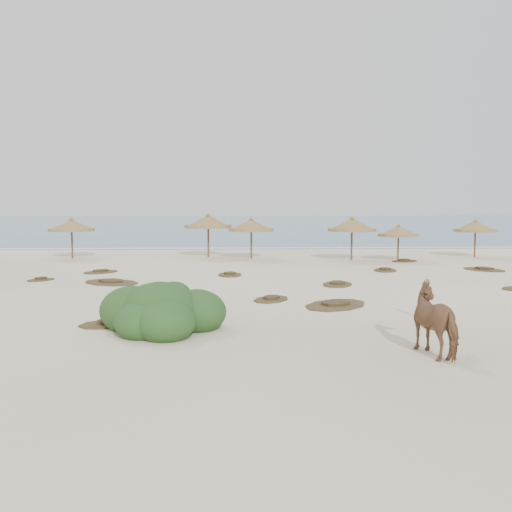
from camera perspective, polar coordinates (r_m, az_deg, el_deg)
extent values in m
plane|color=beige|center=(20.17, 4.83, -5.36)|extent=(160.00, 160.00, 0.00)
cube|color=#2D5E88|center=(94.76, -0.93, 3.25)|extent=(200.00, 100.00, 0.01)
cube|color=white|center=(45.88, 0.72, 0.79)|extent=(70.00, 0.60, 0.01)
cylinder|color=brown|center=(39.69, -17.92, 1.28)|extent=(0.12, 0.12, 2.08)
cylinder|color=olive|center=(39.64, -17.95, 2.52)|extent=(3.29, 3.29, 0.18)
cone|color=olive|center=(39.63, -17.97, 2.99)|extent=(3.18, 3.18, 0.74)
cone|color=olive|center=(39.61, -17.99, 3.63)|extent=(0.36, 0.36, 0.22)
cylinder|color=brown|center=(38.75, -4.79, 1.58)|extent=(0.13, 0.13, 2.28)
cylinder|color=olive|center=(38.69, -4.80, 2.97)|extent=(4.30, 4.30, 0.20)
cone|color=olive|center=(38.68, -4.80, 3.50)|extent=(4.16, 4.16, 0.81)
cone|color=olive|center=(38.67, -4.81, 4.22)|extent=(0.39, 0.39, 0.24)
cylinder|color=brown|center=(37.39, -0.47, 1.31)|extent=(0.12, 0.12, 2.10)
cylinder|color=olive|center=(37.33, -0.48, 2.64)|extent=(3.86, 3.86, 0.18)
cone|color=olive|center=(37.32, -0.48, 3.15)|extent=(3.73, 3.73, 0.75)
cone|color=olive|center=(37.30, -0.48, 3.84)|extent=(0.36, 0.36, 0.22)
cylinder|color=brown|center=(36.98, 9.54, 1.23)|extent=(0.12, 0.12, 2.15)
cylinder|color=olive|center=(36.93, 9.57, 2.61)|extent=(3.23, 3.23, 0.18)
cone|color=olive|center=(36.91, 9.57, 3.13)|extent=(3.13, 3.13, 0.77)
cone|color=olive|center=(36.90, 9.59, 3.85)|extent=(0.37, 0.37, 0.23)
cylinder|color=brown|center=(37.30, 14.03, 0.90)|extent=(0.10, 0.10, 1.79)
cylinder|color=olive|center=(37.25, 14.06, 2.04)|extent=(3.40, 3.40, 0.15)
cone|color=olive|center=(37.23, 14.07, 2.47)|extent=(3.28, 3.28, 0.64)
cone|color=olive|center=(37.22, 14.08, 3.06)|extent=(0.31, 0.31, 0.19)
cylinder|color=brown|center=(41.11, 21.05, 1.25)|extent=(0.11, 0.11, 1.98)
cylinder|color=olive|center=(41.07, 21.09, 2.39)|extent=(3.27, 3.27, 0.17)
cone|color=olive|center=(41.05, 21.10, 2.83)|extent=(3.16, 3.16, 0.71)
cone|color=olive|center=(41.04, 21.13, 3.42)|extent=(0.34, 0.34, 0.21)
imported|color=brown|center=(14.86, 17.85, -6.13)|extent=(1.41, 2.23, 1.74)
cylinder|color=#726855|center=(19.06, 16.74, -4.19)|extent=(0.13, 0.13, 1.32)
ellipsoid|color=#2B4F22|center=(16.89, -9.52, -5.41)|extent=(2.25, 2.25, 1.69)
ellipsoid|color=#2B4F22|center=(17.15, -5.99, -5.59)|extent=(1.80, 1.80, 1.35)
ellipsoid|color=#2B4F22|center=(17.47, -12.28, -5.29)|extent=(1.91, 1.91, 1.44)
ellipsoid|color=#2B4F22|center=(16.13, -9.05, -6.54)|extent=(1.69, 1.69, 1.27)
ellipsoid|color=#2B4F22|center=(16.44, -11.31, -6.43)|extent=(1.58, 1.58, 1.18)
ellipsoid|color=#2B4F22|center=(17.85, -6.94, -5.52)|extent=(1.35, 1.35, 1.01)
ellipsoid|color=#2B4F22|center=(17.33, -8.20, -3.79)|extent=(1.01, 1.01, 0.76)
ellipsoid|color=#2B4F22|center=(16.97, -10.63, -3.84)|extent=(0.90, 0.90, 0.68)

